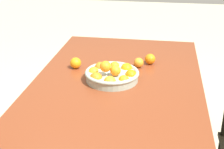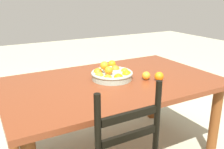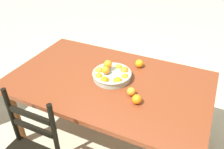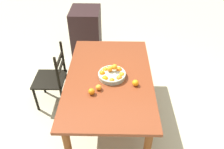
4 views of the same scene
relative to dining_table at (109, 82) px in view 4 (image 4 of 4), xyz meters
The scene contains 8 objects.
ground_plane 0.64m from the dining_table, ahead, with size 12.00×12.00×0.00m, color #B0AE90.
dining_table is the anchor object (origin of this frame).
chair_near_window 0.91m from the dining_table, 71.95° to the left, with size 0.45×0.45×0.96m.
cabinet 1.83m from the dining_table, 16.16° to the left, with size 0.65×0.55×0.91m, color black.
fruit_bowl 0.14m from the dining_table, 111.21° to the right, with size 0.35×0.35×0.15m.
orange_loose_0 0.41m from the dining_table, 150.05° to the left, with size 0.08×0.08×0.08m, color orange.
orange_loose_1 0.39m from the dining_table, 118.43° to the right, with size 0.08×0.08×0.08m, color orange.
orange_loose_2 0.31m from the dining_table, 155.79° to the left, with size 0.07×0.07×0.07m, color orange.
Camera 4 is at (-2.19, -0.08, 2.50)m, focal length 35.23 mm.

